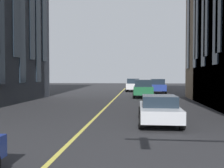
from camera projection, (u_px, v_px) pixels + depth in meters
lane_centre_line at (106, 107)px, 19.11m from camera, size 80.00×0.16×0.01m
car_green_parked_b at (143, 88)px, 27.46m from camera, size 4.70×2.14×1.88m
car_white_oncoming at (133, 85)px, 38.11m from camera, size 4.70×2.14×1.88m
car_silver_trailing at (159, 109)px, 12.46m from camera, size 4.40×1.95×1.37m
car_blue_mid at (157, 86)px, 34.24m from camera, size 4.70×2.14×1.88m
car_red_far at (154, 86)px, 41.87m from camera, size 4.40×1.95×1.37m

